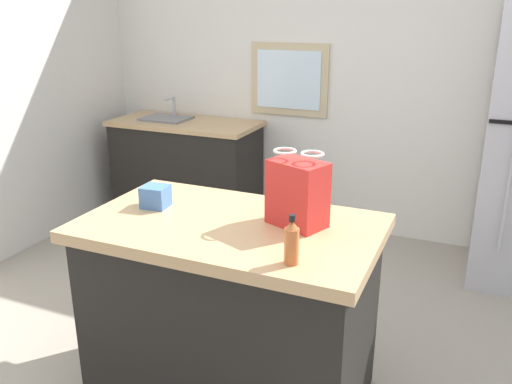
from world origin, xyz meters
TOP-DOWN VIEW (x-y plane):
  - back_wall at (-0.01, 2.27)m, footprint 4.85×0.13m
  - kitchen_island at (-0.11, -0.09)m, footprint 1.34×0.81m
  - sink_counter at (-1.52, 1.90)m, footprint 1.29×0.61m
  - shopping_bag at (0.18, 0.00)m, footprint 0.29×0.24m
  - small_box at (-0.53, -0.06)m, footprint 0.13×0.13m
  - bottle at (0.29, -0.37)m, footprint 0.06×0.06m

SIDE VIEW (x-z plane):
  - sink_counter at x=-1.52m, z-range -0.08..1.00m
  - kitchen_island at x=-0.11m, z-range 0.00..0.93m
  - small_box at x=-0.53m, z-range 0.92..1.03m
  - bottle at x=0.29m, z-range 0.91..1.11m
  - shopping_bag at x=0.18m, z-range 0.90..1.24m
  - back_wall at x=-0.01m, z-range 0.00..2.68m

